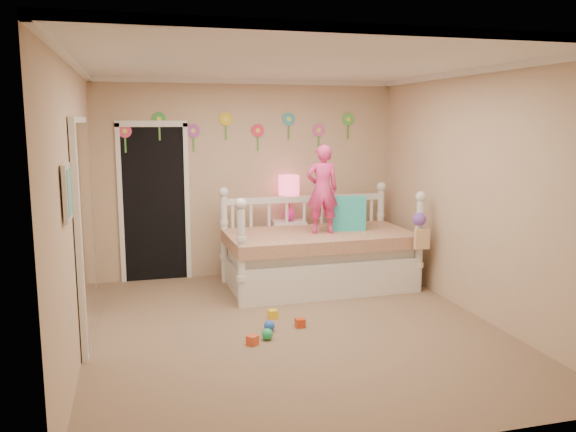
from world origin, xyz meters
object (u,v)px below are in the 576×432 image
object	(u,v)px
table_lamp	(289,191)
daybed	(319,238)
child	(322,189)
nightstand	(289,247)

from	to	relation	value
table_lamp	daybed	bearing A→B (deg)	-74.17
child	nightstand	world-z (taller)	child
daybed	child	size ratio (longest dim) A/B	2.14
nightstand	table_lamp	size ratio (longest dim) A/B	1.20
daybed	child	bearing A→B (deg)	-80.22
child	table_lamp	size ratio (longest dim) A/B	1.76
table_lamp	nightstand	bearing A→B (deg)	0.00
child	nightstand	size ratio (longest dim) A/B	1.47
nightstand	table_lamp	bearing A→B (deg)	0.00
nightstand	child	bearing A→B (deg)	-68.54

